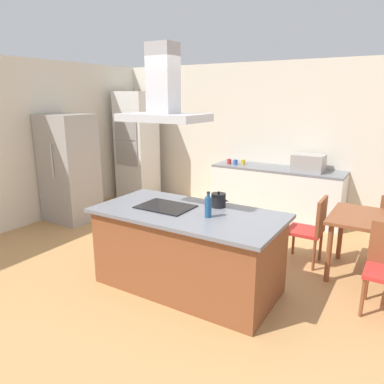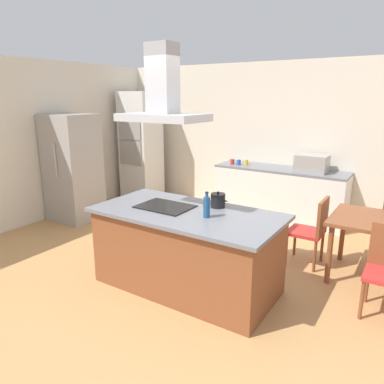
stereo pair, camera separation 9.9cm
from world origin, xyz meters
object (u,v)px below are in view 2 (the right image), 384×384
Objects in this scene: coffee_mug_red at (232,162)px; coffee_mug_blue at (239,162)px; refrigerator at (73,168)px; range_hood at (163,97)px; countertop_microwave at (312,163)px; chair_at_left_end at (313,227)px; wall_oven_stack at (141,146)px; coffee_mug_yellow at (246,162)px; cooktop at (165,206)px; olive_oil_bottle at (207,207)px; tea_kettle at (218,200)px.

coffee_mug_blue is at bearing -0.68° from coffee_mug_red.
refrigerator reaches higher than coffee_mug_blue.
coffee_mug_blue is 3.06m from range_hood.
coffee_mug_red is (-1.41, -0.07, -0.09)m from countertop_microwave.
chair_at_left_end is (0.48, -1.56, -0.53)m from countertop_microwave.
coffee_mug_red is 0.04× the size of wall_oven_stack.
wall_oven_stack is at bearing -173.91° from coffee_mug_yellow.
coffee_mug_red and coffee_mug_blue have the same top height.
coffee_mug_blue is at bearing 4.16° from wall_oven_stack.
coffee_mug_blue reaches higher than chair_at_left_end.
range_hood reaches higher than cooktop.
wall_oven_stack is at bearing -175.84° from coffee_mug_blue.
wall_oven_stack is at bearing 139.69° from olive_oil_bottle.
cooktop is 2.86m from coffee_mug_red.
olive_oil_bottle is at bearing -70.56° from coffee_mug_blue.
coffee_mug_blue is at bearing 109.44° from olive_oil_bottle.
refrigerator is 2.02× the size of range_hood.
refrigerator is at bearing 169.05° from tea_kettle.
refrigerator reaches higher than olive_oil_bottle.
coffee_mug_yellow is 3.13m from range_hood.
olive_oil_bottle is 2.95m from countertop_microwave.
wall_oven_stack is (-2.17, -0.16, 0.16)m from coffee_mug_blue.
olive_oil_bottle is at bearing -5.32° from cooktop.
wall_oven_stack is at bearing 143.20° from tea_kettle.
countertop_microwave reaches higher than cooktop.
tea_kettle is 2.71m from coffee_mug_red.
olive_oil_bottle reaches higher than tea_kettle.
cooktop is 1.20m from range_hood.
range_hood reaches higher than olive_oil_bottle.
olive_oil_bottle is at bearing -5.32° from range_hood.
cooktop is 2.79× the size of tea_kettle.
countertop_microwave is 0.23× the size of wall_oven_stack.
tea_kettle is 0.38m from olive_oil_bottle.
wall_oven_stack is 3.85m from range_hood.
chair_at_left_end is at bearing 50.62° from tea_kettle.
tea_kettle is at bearing 32.30° from range_hood.
countertop_microwave is at bearing 73.59° from cooktop.
refrigerator reaches higher than coffee_mug_red.
tea_kettle is 0.43× the size of countertop_microwave.
refrigerator reaches higher than countertop_microwave.
olive_oil_bottle is 3.00× the size of coffee_mug_yellow.
coffee_mug_yellow is at bearing 96.39° from range_hood.
chair_at_left_end is at bearing 44.87° from range_hood.
refrigerator is (-3.26, 0.99, -0.10)m from olive_oil_bottle.
range_hood is at bearing -147.70° from tea_kettle.
olive_oil_bottle is at bearing -73.02° from coffee_mug_yellow.
coffee_mug_blue and coffee_mug_yellow have the same top height.
range_hood is (-0.85, -2.88, 1.06)m from countertop_microwave.
coffee_mug_blue is at bearing 98.79° from cooktop.
cooktop is 0.33× the size of refrigerator.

